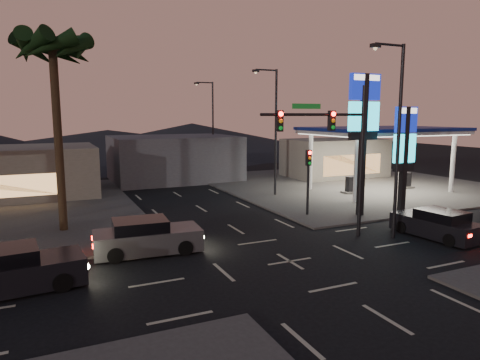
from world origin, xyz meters
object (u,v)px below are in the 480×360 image
pylon_sign_tall (364,116)px  suv_station (437,225)px  car_lane_a_front (10,271)px  car_lane_b_front (146,237)px  pylon_sign_short (405,144)px  gas_station (382,132)px  traffic_signal_mast (335,140)px

pylon_sign_tall → suv_station: 7.90m
car_lane_a_front → suv_station: car_lane_a_front is taller
car_lane_b_front → suv_station: bearing=-14.4°
pylon_sign_short → car_lane_a_front: pylon_sign_short is taller
gas_station → traffic_signal_mast: 15.82m
pylon_sign_short → car_lane_b_front: bearing=-177.7°
gas_station → traffic_signal_mast: (-12.24, -10.01, 0.15)m
pylon_sign_tall → suv_station: pylon_sign_tall is taller
pylon_sign_short → car_lane_b_front: 17.04m
pylon_sign_tall → traffic_signal_mast: size_ratio=1.12×
pylon_sign_tall → pylon_sign_short: pylon_sign_tall is taller
pylon_sign_short → traffic_signal_mast: traffic_signal_mast is taller
traffic_signal_mast → car_lane_a_front: bearing=-177.8°
car_lane_a_front → pylon_sign_tall: bearing=11.7°
pylon_sign_tall → gas_station: bearing=40.9°
car_lane_b_front → car_lane_a_front: bearing=-156.6°
traffic_signal_mast → pylon_sign_short: bearing=19.1°
gas_station → car_lane_b_front: (-21.58, -8.17, -4.31)m
pylon_sign_short → car_lane_b_front: size_ratio=1.35×
pylon_sign_tall → suv_station: size_ratio=1.90×
suv_station → gas_station: bearing=60.0°
suv_station → car_lane_b_front: bearing=165.6°
gas_station → car_lane_a_front: 29.42m
pylon_sign_tall → traffic_signal_mast: 6.02m
pylon_sign_short → car_lane_b_front: (-16.58, -0.67, -3.89)m
car_lane_a_front → car_lane_b_front: car_lane_a_front is taller
traffic_signal_mast → pylon_sign_tall: bearing=36.5°
pylon_sign_tall → car_lane_b_front: bearing=-173.2°
car_lane_b_front → suv_station: size_ratio=1.10×
pylon_sign_short → car_lane_a_front: bearing=-172.1°
gas_station → car_lane_b_front: gas_station is taller
car_lane_a_front → suv_station: (20.23, -1.38, -0.07)m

